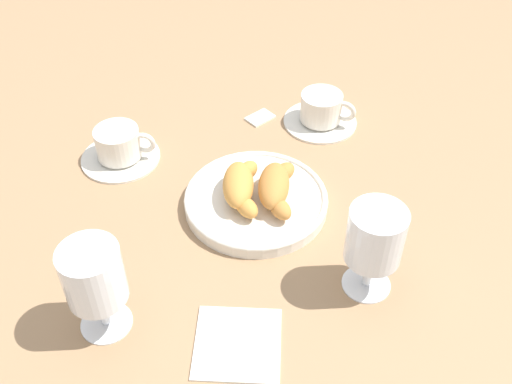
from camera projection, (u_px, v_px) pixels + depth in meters
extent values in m
plane|color=#997551|center=(243.00, 214.00, 0.94)|extent=(2.20, 2.20, 0.00)
cylinder|color=silver|center=(256.00, 202.00, 0.95)|extent=(0.23, 0.23, 0.02)
torus|color=silver|center=(256.00, 197.00, 0.94)|extent=(0.23, 0.23, 0.01)
ellipsoid|color=#CC893D|center=(238.00, 185.00, 0.92)|extent=(0.11, 0.06, 0.04)
ellipsoid|color=#CC893D|center=(247.00, 208.00, 0.90)|extent=(0.05, 0.05, 0.03)
ellipsoid|color=#CC893D|center=(247.00, 171.00, 0.96)|extent=(0.05, 0.05, 0.03)
ellipsoid|color=#BC7A38|center=(274.00, 186.00, 0.92)|extent=(0.10, 0.05, 0.04)
ellipsoid|color=#BC7A38|center=(280.00, 209.00, 0.89)|extent=(0.05, 0.05, 0.03)
ellipsoid|color=#BC7A38|center=(284.00, 172.00, 0.96)|extent=(0.05, 0.05, 0.03)
cylinder|color=silver|center=(320.00, 121.00, 1.11)|extent=(0.14, 0.14, 0.01)
cylinder|color=silver|center=(321.00, 107.00, 1.09)|extent=(0.08, 0.08, 0.05)
cylinder|color=#937A60|center=(322.00, 97.00, 1.08)|extent=(0.07, 0.07, 0.01)
torus|color=silver|center=(345.00, 111.00, 1.08)|extent=(0.02, 0.04, 0.04)
cylinder|color=silver|center=(121.00, 157.00, 1.04)|extent=(0.14, 0.14, 0.01)
cylinder|color=silver|center=(118.00, 143.00, 1.01)|extent=(0.08, 0.08, 0.05)
cylinder|color=brown|center=(116.00, 132.00, 1.00)|extent=(0.07, 0.07, 0.01)
torus|color=silver|center=(144.00, 143.00, 1.01)|extent=(0.01, 0.04, 0.04)
cylinder|color=white|center=(366.00, 283.00, 0.83)|extent=(0.07, 0.07, 0.01)
cylinder|color=white|center=(369.00, 270.00, 0.81)|extent=(0.01, 0.01, 0.05)
cylinder|color=white|center=(376.00, 236.00, 0.77)|extent=(0.08, 0.08, 0.08)
cylinder|color=yellow|center=(374.00, 242.00, 0.78)|extent=(0.07, 0.07, 0.05)
cylinder|color=white|center=(107.00, 322.00, 0.79)|extent=(0.07, 0.07, 0.01)
cylinder|color=white|center=(103.00, 309.00, 0.77)|extent=(0.01, 0.01, 0.05)
cylinder|color=white|center=(93.00, 275.00, 0.72)|extent=(0.08, 0.08, 0.08)
cylinder|color=gold|center=(94.00, 279.00, 0.72)|extent=(0.07, 0.07, 0.06)
cube|color=white|center=(259.00, 117.00, 1.12)|extent=(0.06, 0.06, 0.01)
cube|color=silver|center=(238.00, 343.00, 0.76)|extent=(0.12, 0.12, 0.01)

